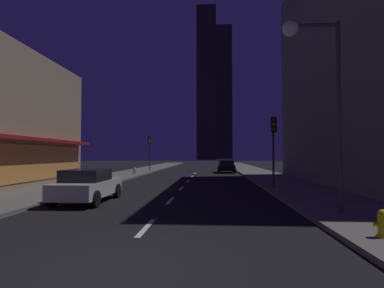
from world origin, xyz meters
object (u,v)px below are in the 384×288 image
car_parked_near (88,185)px  fire_hydrant_yellow_near (383,224)px  traffic_light_far_left (150,146)px  street_lamp_right (314,68)px  car_parked_far (226,166)px  fire_hydrant_far_left (135,171)px  traffic_light_near_right (274,136)px

car_parked_near → fire_hydrant_yellow_near: 11.12m
traffic_light_far_left → street_lamp_right: (10.88, -25.82, 1.87)m
car_parked_near → car_parked_far: bearing=72.4°
car_parked_near → fire_hydrant_far_left: car_parked_near is taller
traffic_light_near_right → street_lamp_right: bearing=-90.9°
traffic_light_near_right → car_parked_near: bearing=-151.8°
fire_hydrant_yellow_near → street_lamp_right: 5.58m
car_parked_far → traffic_light_near_right: size_ratio=1.01×
car_parked_far → car_parked_near: bearing=-107.6°
car_parked_near → fire_hydrant_yellow_near: (9.50, -5.77, -0.29)m
car_parked_near → traffic_light_far_left: size_ratio=1.01×
car_parked_far → traffic_light_near_right: bearing=-83.9°
traffic_light_near_right → traffic_light_far_left: same height
car_parked_far → street_lamp_right: 25.86m
car_parked_far → traffic_light_far_left: (-9.10, 0.39, 2.45)m
street_lamp_right → car_parked_near: bearing=163.4°
street_lamp_right → traffic_light_far_left: bearing=112.8°
traffic_light_near_right → traffic_light_far_left: (-11.00, 18.27, 0.00)m
fire_hydrant_yellow_near → fire_hydrant_far_left: 26.09m
car_parked_near → street_lamp_right: 10.32m
fire_hydrant_far_left → traffic_light_far_left: 6.29m
car_parked_far → traffic_light_near_right: 18.14m
car_parked_far → fire_hydrant_yellow_near: bearing=-85.4°
traffic_light_far_left → fire_hydrant_far_left: bearing=-94.0°
traffic_light_far_left → traffic_light_near_right: bearing=-58.9°
fire_hydrant_far_left → traffic_light_far_left: bearing=86.0°
car_parked_far → traffic_light_near_right: (1.90, -17.88, 2.45)m
car_parked_near → traffic_light_near_right: traffic_light_near_right is taller
car_parked_near → traffic_light_near_right: size_ratio=1.01×
fire_hydrant_far_left → traffic_light_near_right: 17.22m
traffic_light_near_right → car_parked_far: bearing=96.1°
fire_hydrant_yellow_near → car_parked_near: bearing=148.7°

